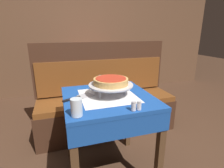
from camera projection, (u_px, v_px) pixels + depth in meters
dining_table_front at (108, 108)px, 1.41m from camera, size 0.69×0.69×0.73m
dining_table_rear at (92, 67)px, 3.02m from camera, size 0.81×0.81×0.72m
booth_bench at (106, 106)px, 2.19m from camera, size 1.66×0.48×1.10m
back_wall_panel at (75, 32)px, 3.36m from camera, size 6.00×0.04×2.40m
pizza_pan_stand at (111, 85)px, 1.38m from camera, size 0.35×0.35×0.09m
deep_dish_pizza at (111, 81)px, 1.37m from camera, size 0.27×0.27×0.05m
pizza_server at (80, 97)px, 1.34m from camera, size 0.25×0.16×0.01m
water_glass_near at (76, 107)px, 1.04m from camera, size 0.07×0.07×0.11m
salt_shaker at (134, 106)px, 1.12m from camera, size 0.03×0.03×0.06m
pepper_shaker at (139, 106)px, 1.13m from camera, size 0.03×0.03×0.06m
napkin_holder at (105, 80)px, 1.66m from camera, size 0.10×0.05×0.09m
condiment_caddy at (92, 58)px, 3.03m from camera, size 0.14×0.14×0.18m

